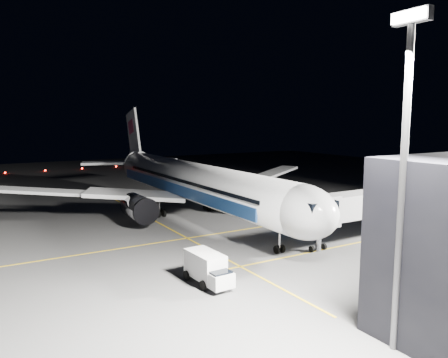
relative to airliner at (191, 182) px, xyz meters
name	(u,v)px	position (x,y,z in m)	size (l,w,h in m)	color
ground	(194,217)	(1.08, 0.00, -5.16)	(200.00, 200.00, 0.00)	#4C4C4F
guide_line_main	(229,232)	(11.08, 0.00, -5.16)	(0.25, 80.00, 0.01)	gold
guide_line_cross	(156,222)	(1.08, -6.00, -5.16)	(70.00, 0.25, 0.01)	gold
guide_line_side	(355,243)	(23.08, 10.00, -5.16)	(0.25, 40.00, 0.01)	gold
airliner	(191,182)	(0.00, 0.00, 0.00)	(61.48, 54.22, 16.64)	silver
jet_bridge	(402,199)	(23.08, 18.06, -0.58)	(3.60, 34.40, 6.30)	#B2B2B7
floodlight_mast_south	(404,155)	(41.08, -6.01, 7.21)	(2.40, 0.67, 20.70)	#59595E
taxiway_lights	(82,168)	(-70.92, 0.00, -4.94)	(0.44, 60.44, 0.44)	#FF140A
service_truck	(208,268)	(25.48, -10.92, -3.69)	(5.51, 2.63, 2.76)	silver
baggage_tug	(279,201)	(1.00, 15.86, -4.33)	(2.80, 2.40, 1.81)	black
safety_cone_a	(209,209)	(-1.66, 4.00, -4.87)	(0.39, 0.39, 0.59)	#F65D0A
safety_cone_b	(245,216)	(5.40, 6.29, -4.89)	(0.37, 0.37, 0.56)	#F65D0A
safety_cone_c	(260,217)	(7.01, 7.72, -4.87)	(0.40, 0.40, 0.60)	#F65D0A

